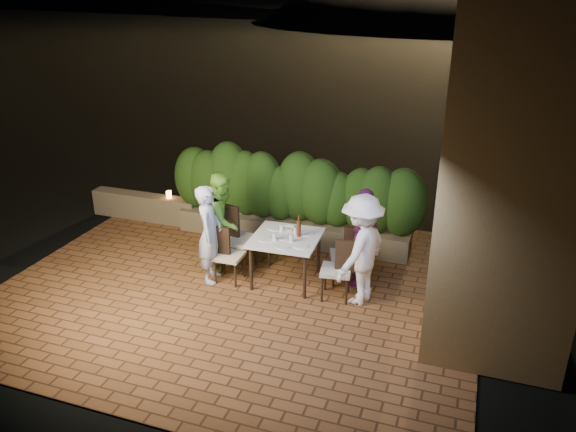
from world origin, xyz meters
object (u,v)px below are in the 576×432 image
at_px(chair_right_front, 336,269).
at_px(bowl, 288,228).
at_px(chair_left_front, 229,255).
at_px(chair_left_back, 238,238).
at_px(diner_white, 361,250).
at_px(dining_table, 286,259).
at_px(parapet_lamp, 169,195).
at_px(chair_right_back, 344,254).
at_px(beer_bottle, 299,226).
at_px(diner_green, 224,220).
at_px(diner_purple, 364,237).
at_px(diner_blue, 210,234).

bearing_deg(chair_right_front, bowl, -36.43).
height_order(bowl, chair_left_front, chair_left_front).
distance_m(chair_left_front, chair_left_back, 0.46).
height_order(chair_left_back, diner_white, diner_white).
xyz_separation_m(chair_left_front, chair_left_back, (-0.04, 0.45, 0.09)).
distance_m(dining_table, parapet_lamp, 3.19).
xyz_separation_m(chair_right_front, chair_right_back, (-0.00, 0.51, -0.01)).
relative_size(dining_table, diner_white, 0.61).
distance_m(beer_bottle, chair_left_front, 1.16).
bearing_deg(chair_left_back, chair_right_back, 12.61).
bearing_deg(dining_table, bowl, 101.51).
relative_size(dining_table, chair_right_back, 1.10).
xyz_separation_m(diner_green, parapet_lamp, (-1.73, 1.22, -0.22)).
distance_m(chair_left_front, diner_purple, 2.07).
bearing_deg(diner_white, dining_table, -80.88).
distance_m(beer_bottle, diner_blue, 1.35).
bearing_deg(beer_bottle, diner_blue, -161.97).
bearing_deg(parapet_lamp, diner_white, -21.77).
relative_size(diner_blue, diner_white, 0.95).
bearing_deg(parapet_lamp, bowl, -22.49).
relative_size(diner_purple, parapet_lamp, 11.08).
distance_m(chair_left_back, parapet_lamp, 2.35).
bearing_deg(parapet_lamp, diner_green, -35.25).
xyz_separation_m(diner_blue, parapet_lamp, (-1.75, 1.75, -0.20)).
bearing_deg(diner_purple, diner_white, 15.58).
bearing_deg(diner_purple, beer_bottle, -67.62).
bearing_deg(chair_left_back, parapet_lamp, 156.43).
bearing_deg(beer_bottle, chair_right_back, 17.46).
xyz_separation_m(beer_bottle, chair_right_front, (0.67, -0.30, -0.45)).
bearing_deg(chair_right_front, chair_left_front, -6.37).
bearing_deg(diner_white, diner_green, -81.35).
height_order(chair_right_front, parapet_lamp, chair_right_front).
relative_size(chair_right_back, diner_green, 0.58).
height_order(bowl, chair_right_back, chair_right_back).
distance_m(chair_right_front, diner_green, 2.04).
distance_m(diner_blue, parapet_lamp, 2.49).
height_order(chair_right_back, diner_green, diner_green).
bearing_deg(dining_table, diner_green, 169.89).
xyz_separation_m(beer_bottle, chair_right_back, (0.67, 0.21, -0.46)).
xyz_separation_m(chair_left_back, chair_right_front, (1.71, -0.39, -0.06)).
xyz_separation_m(chair_right_front, diner_green, (-1.97, 0.42, 0.32)).
bearing_deg(diner_blue, diner_green, -12.63).
bearing_deg(chair_left_front, bowl, 34.48).
relative_size(chair_left_front, diner_purple, 0.57).
distance_m(diner_purple, parapet_lamp, 4.14).
relative_size(beer_bottle, chair_right_back, 0.37).
xyz_separation_m(chair_right_back, diner_green, (-1.96, -0.10, 0.33)).
height_order(dining_table, diner_green, diner_green).
relative_size(chair_right_front, parapet_lamp, 6.62).
height_order(chair_right_back, diner_blue, diner_blue).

